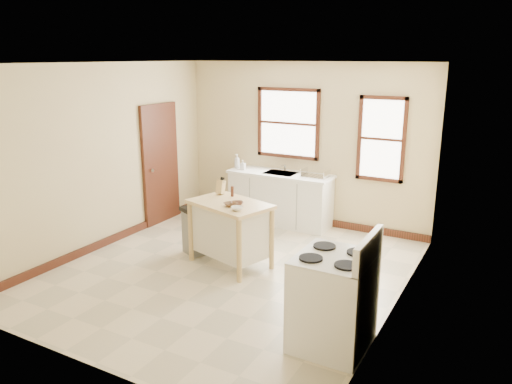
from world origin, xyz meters
TOP-DOWN VIEW (x-y plane):
  - floor at (0.00, 0.00)m, footprint 5.00×5.00m
  - ceiling at (0.00, 0.00)m, footprint 5.00×5.00m
  - wall_back at (0.00, 2.50)m, footprint 4.50×0.04m
  - wall_left at (-2.25, 0.00)m, footprint 0.04×5.00m
  - wall_right at (2.25, 0.00)m, footprint 0.04×5.00m
  - window_main at (-0.30, 2.48)m, footprint 1.17×0.06m
  - window_side at (1.35, 2.48)m, footprint 0.77×0.06m
  - door_left at (-2.21, 1.30)m, footprint 0.06×0.90m
  - baseboard_back at (0.00, 2.47)m, footprint 4.50×0.04m
  - baseboard_left at (-2.22, 0.00)m, footprint 0.04×5.00m
  - sink_counter at (-0.30, 2.20)m, footprint 1.86×0.62m
  - faucet at (-0.30, 2.38)m, footprint 0.03×0.03m
  - soap_bottle_a at (-1.15, 2.15)m, footprint 0.12×0.13m
  - soap_bottle_b at (-1.00, 2.10)m, footprint 0.08×0.09m
  - dish_rack at (0.34, 2.22)m, footprint 0.47×0.37m
  - kitchen_island at (-0.11, 0.22)m, footprint 1.28×1.00m
  - knife_block at (-0.46, 0.53)m, footprint 0.10×0.10m
  - pepper_grinder at (-0.24, 0.50)m, footprint 0.05×0.05m
  - bowl_a at (-0.02, 0.09)m, footprint 0.24×0.24m
  - bowl_b at (0.03, 0.18)m, footprint 0.24×0.24m
  - bowl_c at (0.16, -0.04)m, footprint 0.20×0.20m
  - trash_bin at (-0.80, 0.33)m, footprint 0.46×0.44m
  - gas_stove at (1.88, -1.03)m, footprint 0.78×0.80m

SIDE VIEW (x-z plane):
  - floor at x=0.00m, z-range 0.00..0.00m
  - baseboard_back at x=0.00m, z-range 0.00..0.12m
  - baseboard_left at x=-2.22m, z-range 0.00..0.12m
  - trash_bin at x=-0.80m, z-range 0.00..0.72m
  - sink_counter at x=-0.30m, z-range 0.00..0.92m
  - kitchen_island at x=-0.11m, z-range 0.00..0.92m
  - gas_stove at x=1.88m, z-range 0.00..1.25m
  - bowl_b at x=0.03m, z-range 0.92..0.96m
  - bowl_a at x=-0.02m, z-range 0.92..0.97m
  - bowl_c at x=0.16m, z-range 0.92..0.97m
  - dish_rack at x=0.34m, z-range 0.92..1.03m
  - pepper_grinder at x=-0.24m, z-range 0.92..1.07m
  - soap_bottle_b at x=-1.00m, z-range 0.92..1.09m
  - knife_block at x=-0.46m, z-range 0.92..1.12m
  - faucet at x=-0.30m, z-range 0.92..1.14m
  - soap_bottle_a at x=-1.15m, z-range 0.92..1.18m
  - door_left at x=-2.21m, z-range 0.00..2.10m
  - wall_back at x=0.00m, z-range 0.00..2.80m
  - wall_left at x=-2.25m, z-range 0.00..2.80m
  - wall_right at x=2.25m, z-range 0.00..2.80m
  - window_side at x=1.35m, z-range 0.92..2.29m
  - window_main at x=-0.30m, z-range 1.14..2.36m
  - ceiling at x=0.00m, z-range 2.80..2.80m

